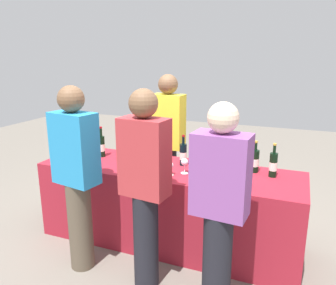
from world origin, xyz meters
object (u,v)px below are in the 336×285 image
at_px(wine_bottle_0, 89,143).
at_px(wine_glass_0, 134,160).
at_px(wine_bottle_1, 102,146).
at_px(wine_glass_4, 205,167).
at_px(guest_1, 145,184).
at_px(guest_2, 219,204).
at_px(wine_glass_5, 246,174).
at_px(wine_bottle_4, 183,154).
at_px(wine_bottle_5, 218,157).
at_px(wine_bottle_3, 147,152).
at_px(wine_bottle_7, 273,165).
at_px(wine_glass_1, 158,162).
at_px(wine_glass_3, 185,163).
at_px(server_pouring, 168,140).
at_px(guest_0, 77,174).
at_px(wine_bottle_6, 255,161).
at_px(wine_bottle_2, 131,149).
at_px(wine_glass_2, 170,166).

height_order(wine_bottle_0, wine_glass_0, wine_bottle_0).
xyz_separation_m(wine_bottle_1, wine_glass_4, (1.19, -0.21, -0.02)).
bearing_deg(guest_1, guest_2, 1.63).
relative_size(wine_glass_5, guest_2, 0.09).
distance_m(wine_bottle_4, wine_bottle_5, 0.34).
bearing_deg(wine_bottle_3, wine_bottle_7, 2.76).
bearing_deg(wine_glass_1, wine_glass_3, 11.67).
xyz_separation_m(wine_bottle_0, wine_bottle_5, (1.40, 0.05, -0.01)).
xyz_separation_m(wine_glass_1, wine_glass_5, (0.80, -0.03, 0.00)).
bearing_deg(wine_bottle_0, guest_2, -26.97).
relative_size(server_pouring, guest_2, 1.05).
bearing_deg(wine_glass_3, wine_bottle_7, 15.53).
relative_size(wine_glass_4, guest_2, 0.09).
relative_size(wine_bottle_3, wine_bottle_5, 1.01).
bearing_deg(guest_2, wine_bottle_1, 155.69).
bearing_deg(guest_0, wine_glass_3, 48.13).
height_order(wine_glass_1, guest_1, guest_1).
xyz_separation_m(wine_bottle_6, server_pouring, (-1.01, 0.39, 0.01)).
distance_m(wine_bottle_6, wine_bottle_7, 0.18).
distance_m(wine_bottle_4, wine_glass_1, 0.30).
bearing_deg(wine_bottle_5, wine_bottle_3, -172.74).
relative_size(wine_bottle_0, server_pouring, 0.21).
distance_m(wine_bottle_2, wine_glass_0, 0.34).
xyz_separation_m(wine_bottle_3, wine_bottle_7, (1.20, 0.06, -0.00)).
relative_size(wine_bottle_0, wine_bottle_5, 1.05).
relative_size(wine_bottle_6, wine_glass_3, 2.09).
distance_m(wine_bottle_0, wine_bottle_4, 1.07).
height_order(wine_glass_4, guest_1, guest_1).
distance_m(wine_glass_4, guest_1, 0.63).
height_order(wine_bottle_4, wine_glass_0, wine_bottle_4).
bearing_deg(wine_bottle_0, guest_0, -61.98).
xyz_separation_m(wine_bottle_3, wine_glass_5, (1.01, -0.23, -0.02)).
bearing_deg(wine_bottle_0, wine_glass_1, -14.58).
relative_size(wine_bottle_6, guest_2, 0.19).
relative_size(wine_bottle_3, wine_glass_5, 2.35).
height_order(wine_bottle_2, wine_glass_1, wine_bottle_2).
bearing_deg(wine_glass_1, wine_glass_0, -166.77).
bearing_deg(wine_glass_2, wine_glass_3, 41.19).
height_order(wine_glass_0, guest_0, guest_0).
distance_m(wine_bottle_2, wine_glass_3, 0.67).
xyz_separation_m(wine_bottle_3, server_pouring, (0.02, 0.51, 0.00)).
bearing_deg(guest_2, wine_bottle_5, 109.10).
distance_m(wine_bottle_0, wine_bottle_1, 0.18).
bearing_deg(wine_bottle_7, guest_2, -108.18).
height_order(wine_bottle_0, wine_glass_2, wine_bottle_0).
relative_size(wine_bottle_7, wine_glass_3, 2.16).
bearing_deg(wine_glass_5, wine_glass_4, 173.14).
bearing_deg(wine_glass_5, wine_bottle_1, 170.83).
bearing_deg(wine_glass_2, wine_bottle_2, 152.41).
distance_m(wine_bottle_2, wine_bottle_5, 0.89).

